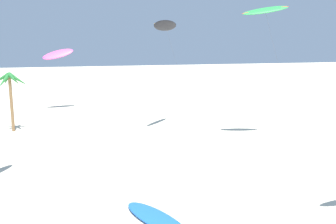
# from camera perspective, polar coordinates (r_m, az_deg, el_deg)

# --- Properties ---
(palm_tree_3) EXTENTS (4.50, 4.32, 7.30)m
(palm_tree_3) POSITION_cam_1_polar(r_m,az_deg,el_deg) (50.66, -22.21, 3.90)
(palm_tree_3) COLOR olive
(palm_tree_3) RESTS_ON ground
(flying_kite_0) EXTENTS (4.90, 6.45, 14.98)m
(flying_kite_0) POSITION_cam_1_polar(r_m,az_deg,el_deg) (43.44, 14.08, 14.26)
(flying_kite_0) COLOR green
(flying_kite_0) RESTS_ON ground
(flying_kite_1) EXTENTS (4.99, 7.79, 10.01)m
(flying_kite_1) POSITION_cam_1_polar(r_m,az_deg,el_deg) (62.82, -15.85, 8.17)
(flying_kite_1) COLOR #EA5193
(flying_kite_1) RESTS_ON ground
(flying_kite_2) EXTENTS (5.54, 5.24, 13.56)m
(flying_kite_2) POSITION_cam_1_polar(r_m,az_deg,el_deg) (46.95, -0.37, 12.57)
(flying_kite_2) COLOR black
(flying_kite_2) RESTS_ON ground
(grounded_kite_0) EXTENTS (4.17, 6.14, 0.35)m
(grounded_kite_0) POSITION_cam_1_polar(r_m,az_deg,el_deg) (25.64, -1.75, -15.31)
(grounded_kite_0) COLOR blue
(grounded_kite_0) RESTS_ON ground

